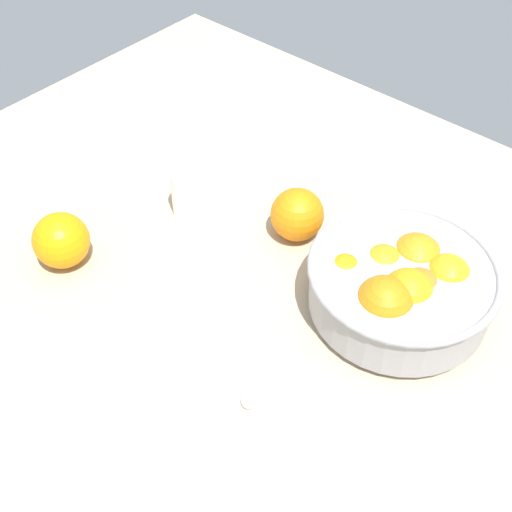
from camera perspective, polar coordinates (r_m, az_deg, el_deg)
ground_plane at (r=106.67cm, az=-0.21°, el=-0.80°), size 130.41×106.21×3.00cm
fruit_bowl at (r=96.84cm, az=12.03°, el=-2.42°), size 26.84×26.84×10.89cm
juice_glass at (r=111.48cm, az=-5.63°, el=5.18°), size 5.95×5.95×8.56cm
loose_orange_0 at (r=106.83cm, az=3.50°, el=3.51°), size 8.55×8.55×8.55cm
loose_orange_3 at (r=106.47cm, az=-16.14°, el=1.28°), size 8.70×8.70×8.70cm
spoon at (r=87.83cm, az=-0.75°, el=-13.48°), size 9.34×11.69×1.00cm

